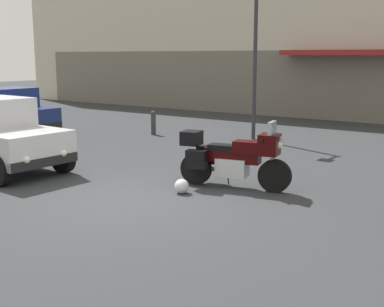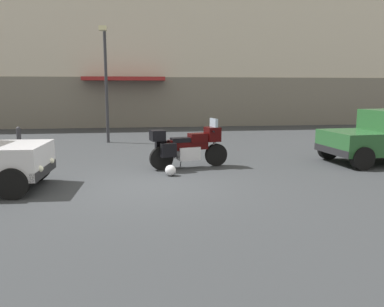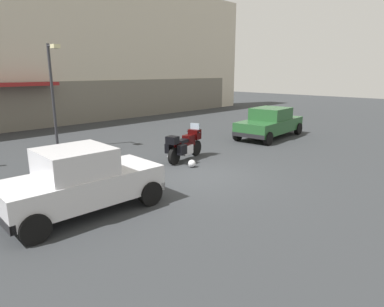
{
  "view_description": "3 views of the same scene",
  "coord_description": "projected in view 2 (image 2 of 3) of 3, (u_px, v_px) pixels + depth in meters",
  "views": [
    {
      "loc": [
        6.2,
        -6.61,
        2.57
      ],
      "look_at": [
        0.9,
        0.84,
        0.83
      ],
      "focal_mm": 47.94,
      "sensor_mm": 36.0,
      "label": 1
    },
    {
      "loc": [
        -0.2,
        -8.7,
        2.2
      ],
      "look_at": [
        1.03,
        0.25,
        0.68
      ],
      "focal_mm": 36.51,
      "sensor_mm": 36.0,
      "label": 2
    },
    {
      "loc": [
        -7.87,
        -7.15,
        3.4
      ],
      "look_at": [
        -0.01,
        0.39,
        0.72
      ],
      "focal_mm": 31.23,
      "sensor_mm": 36.0,
      "label": 3
    }
  ],
  "objects": [
    {
      "name": "motorcycle",
      "position": [
        188.0,
        146.0,
        10.77
      ],
      "size": [
        2.24,
        1.01,
        1.36
      ],
      "rotation": [
        0.0,
        0.0,
        0.22
      ],
      "color": "black",
      "rests_on": "ground"
    },
    {
      "name": "streetlamp_curbside",
      "position": [
        106.0,
        73.0,
        15.37
      ],
      "size": [
        0.28,
        0.94,
        4.55
      ],
      "color": "#2D2D33",
      "rests_on": "ground"
    },
    {
      "name": "ground_plane",
      "position": [
        149.0,
        186.0,
        8.89
      ],
      "size": [
        80.0,
        80.0,
        0.0
      ],
      "primitive_type": "plane",
      "color": "#2D3033"
    },
    {
      "name": "helmet",
      "position": [
        170.0,
        170.0,
        9.88
      ],
      "size": [
        0.28,
        0.28,
        0.28
      ],
      "primitive_type": "sphere",
      "color": "silver",
      "rests_on": "ground"
    },
    {
      "name": "building_facade_rear",
      "position": [
        140.0,
        42.0,
        22.48
      ],
      "size": [
        39.66,
        3.4,
        9.72
      ],
      "color": "beige",
      "rests_on": "ground"
    },
    {
      "name": "bollard_curbside",
      "position": [
        19.0,
        137.0,
        14.42
      ],
      "size": [
        0.16,
        0.16,
        0.8
      ],
      "color": "#333338",
      "rests_on": "ground"
    }
  ]
}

